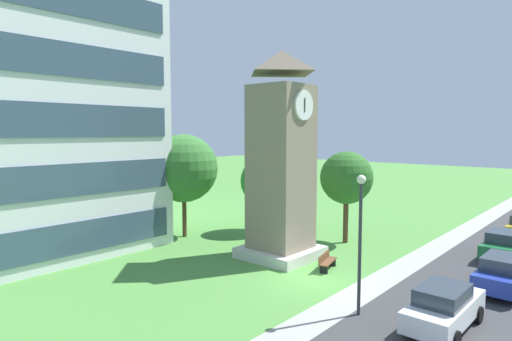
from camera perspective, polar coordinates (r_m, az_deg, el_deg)
The scene contains 12 objects.
ground_plane at distance 22.46m, azimuth 7.16°, elevation -14.14°, with size 160.00×160.00×0.00m, color #4C893D.
street_asphalt at distance 19.68m, azimuth 25.58°, elevation -17.47°, with size 120.00×7.20×0.01m, color #38383A.
kerb_strip at distance 21.15m, azimuth 13.58°, elevation -15.48°, with size 120.00×1.60×0.01m, color #9E9E99.
clock_tower at distance 25.08m, azimuth 3.35°, elevation 0.62°, with size 4.06×4.06×12.00m.
park_bench at distance 23.98m, azimuth 9.35°, elevation -11.74°, with size 1.86×0.91×0.88m.
street_lamp at distance 17.80m, azimuth 13.63°, elevation -7.49°, with size 0.36×0.36×5.71m.
tree_near_tower at distance 29.10m, azimuth 11.89°, elevation -0.98°, with size 3.48×3.48×6.11m.
tree_streetside at distance 30.48m, azimuth -9.55°, elevation 0.29°, with size 4.76×4.76×7.24m.
tree_by_building at distance 31.72m, azimuth 1.19°, elevation -1.40°, with size 3.62×3.62×5.60m.
parked_car_white at distance 18.36m, azimuth 23.62°, elevation -16.18°, with size 4.49×1.96×1.69m.
parked_car_blue at distance 23.62m, azimuth 29.97°, elevation -11.64°, with size 4.45×2.02×1.69m.
parked_car_green at distance 29.16m, azimuth 30.08°, elevation -8.51°, with size 4.42×2.04×1.69m.
Camera 1 is at (-17.63, -11.76, 7.42)m, focal length 30.22 mm.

